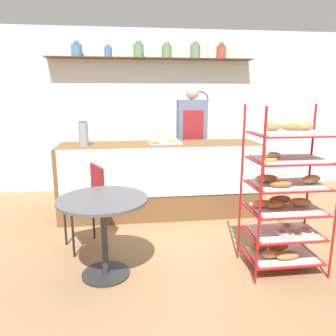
% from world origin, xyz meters
% --- Properties ---
extents(ground_plane, '(14.00, 14.00, 0.00)m').
position_xyz_m(ground_plane, '(0.00, 0.00, 0.00)').
color(ground_plane, olive).
extents(back_wall, '(10.00, 0.30, 2.70)m').
position_xyz_m(back_wall, '(0.00, 2.63, 1.38)').
color(back_wall, white).
rests_on(back_wall, ground_plane).
extents(display_counter, '(2.71, 0.70, 0.99)m').
position_xyz_m(display_counter, '(0.00, 1.26, 0.50)').
color(display_counter, brown).
rests_on(display_counter, ground_plane).
extents(pastry_rack, '(0.73, 0.49, 1.56)m').
position_xyz_m(pastry_rack, '(1.00, -0.34, 0.71)').
color(pastry_rack, '#A51919').
rests_on(pastry_rack, ground_plane).
extents(person_worker, '(0.44, 0.23, 1.77)m').
position_xyz_m(person_worker, '(0.55, 1.87, 0.97)').
color(person_worker, '#282833').
rests_on(person_worker, ground_plane).
extents(cafe_table, '(0.81, 0.81, 0.75)m').
position_xyz_m(cafe_table, '(-0.68, -0.27, 0.57)').
color(cafe_table, '#262628').
rests_on(cafe_table, ground_plane).
extents(cafe_chair, '(0.50, 0.50, 0.90)m').
position_xyz_m(cafe_chair, '(-0.86, 0.36, 0.56)').
color(cafe_chair, black).
rests_on(cafe_chair, ground_plane).
extents(coffee_carafe, '(0.12, 0.12, 0.35)m').
position_xyz_m(coffee_carafe, '(-1.00, 1.22, 1.16)').
color(coffee_carafe, gray).
rests_on(coffee_carafe, display_counter).
extents(donut_tray_counter, '(0.43, 0.29, 0.05)m').
position_xyz_m(donut_tray_counter, '(0.08, 1.33, 1.01)').
color(donut_tray_counter, white).
rests_on(donut_tray_counter, display_counter).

